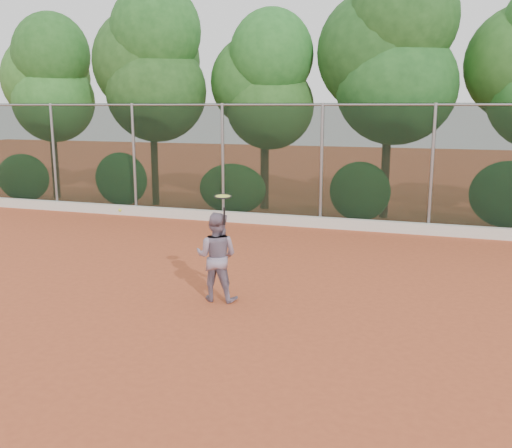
% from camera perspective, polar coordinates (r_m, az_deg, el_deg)
% --- Properties ---
extents(ground, '(80.00, 80.00, 0.00)m').
position_cam_1_polar(ground, '(10.10, -1.78, -8.07)').
color(ground, '#B14D29').
rests_on(ground, ground).
extents(concrete_curb, '(24.00, 0.20, 0.30)m').
position_cam_1_polar(concrete_curb, '(16.41, 6.31, 0.17)').
color(concrete_curb, silver).
rests_on(concrete_curb, ground).
extents(tennis_player, '(0.80, 0.63, 1.60)m').
position_cam_1_polar(tennis_player, '(10.15, -3.96, -3.26)').
color(tennis_player, gray).
rests_on(tennis_player, ground).
extents(chainlink_fence, '(24.09, 0.09, 3.50)m').
position_cam_1_polar(chainlink_fence, '(16.33, 6.57, 6.18)').
color(chainlink_fence, black).
rests_on(chainlink_fence, ground).
extents(foliage_backdrop, '(23.70, 3.63, 7.55)m').
position_cam_1_polar(foliage_backdrop, '(18.33, 6.32, 14.74)').
color(foliage_backdrop, '#412619').
rests_on(foliage_backdrop, ground).
extents(tennis_racket, '(0.40, 0.40, 0.53)m').
position_cam_1_polar(tennis_racket, '(9.67, -3.32, 2.55)').
color(tennis_racket, black).
rests_on(tennis_racket, ground).
extents(tennis_ball_in_flight, '(0.06, 0.06, 0.06)m').
position_cam_1_polar(tennis_ball_in_flight, '(11.32, -13.45, 1.36)').
color(tennis_ball_in_flight, '#D0E734').
rests_on(tennis_ball_in_flight, ground).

